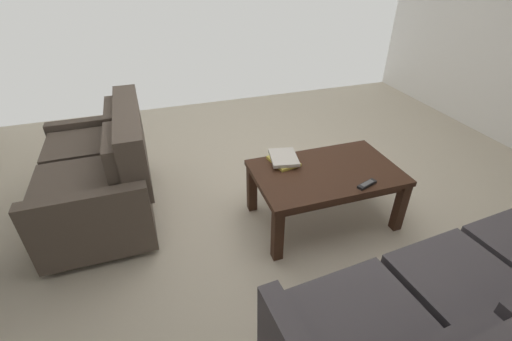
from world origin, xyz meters
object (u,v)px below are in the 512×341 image
tv_remote (367,184)px  coffee_table (326,178)px  sofa_main (482,329)px  loveseat_near (103,173)px  book_stack (284,159)px

tv_remote → coffee_table: bearing=-56.5°
sofa_main → coffee_table: sofa_main is taller
sofa_main → loveseat_near: 2.61m
book_stack → loveseat_near: bearing=-17.1°
loveseat_near → book_stack: (-1.35, 0.42, 0.11)m
sofa_main → book_stack: sofa_main is taller
coffee_table → book_stack: size_ratio=3.63×
sofa_main → loveseat_near: bearing=-48.9°
tv_remote → book_stack: bearing=-47.9°
tv_remote → sofa_main: bearing=86.4°
sofa_main → book_stack: 1.60m
coffee_table → tv_remote: size_ratio=6.52×
sofa_main → book_stack: bearing=-76.7°
sofa_main → coffee_table: size_ratio=1.78×
loveseat_near → tv_remote: 2.00m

